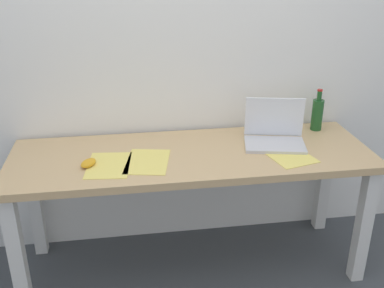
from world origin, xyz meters
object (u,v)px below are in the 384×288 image
at_px(laptop_right, 275,134).
at_px(computer_mouse, 88,163).
at_px(desk, 192,169).
at_px(beer_bottle, 317,114).

distance_m(laptop_right, computer_mouse, 1.02).
bearing_deg(computer_mouse, desk, 38.53).
bearing_deg(desk, computer_mouse, -171.37).
bearing_deg(beer_bottle, desk, -164.56).
xyz_separation_m(desk, computer_mouse, (-0.54, -0.08, 0.12)).
bearing_deg(beer_bottle, computer_mouse, -167.29).
bearing_deg(beer_bottle, laptop_right, -152.33).
xyz_separation_m(desk, beer_bottle, (0.79, 0.22, 0.20)).
bearing_deg(laptop_right, computer_mouse, -172.44).
distance_m(desk, beer_bottle, 0.84).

